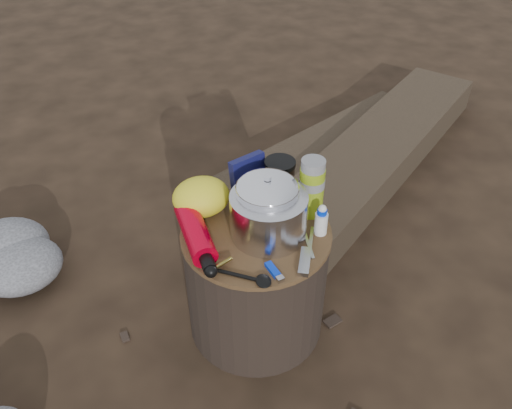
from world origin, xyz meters
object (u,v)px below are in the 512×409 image
object	(u,v)px
camping_pot	(267,204)
fuel_bottle	(195,232)
travel_mug	(279,180)
stump	(256,280)
thermos	(312,188)
log_main	(366,165)

from	to	relation	value
camping_pot	fuel_bottle	distance (m)	0.21
travel_mug	stump	bearing A→B (deg)	-130.46
fuel_bottle	thermos	distance (m)	0.35
log_main	fuel_bottle	distance (m)	1.09
fuel_bottle	log_main	bearing A→B (deg)	32.94
stump	thermos	distance (m)	0.33
camping_pot	fuel_bottle	world-z (taller)	camping_pot
stump	travel_mug	size ratio (longest dim) A/B	3.23
camping_pot	fuel_bottle	size ratio (longest dim) A/B	0.59
log_main	fuel_bottle	bearing A→B (deg)	-92.29
fuel_bottle	thermos	xyz separation A→B (m)	(0.34, 0.03, 0.05)
thermos	travel_mug	world-z (taller)	thermos
fuel_bottle	thermos	size ratio (longest dim) A/B	1.59
log_main	travel_mug	size ratio (longest dim) A/B	14.16
stump	log_main	xyz separation A→B (m)	(0.67, 0.62, -0.12)
thermos	camping_pot	bearing A→B (deg)	-167.97
thermos	log_main	bearing A→B (deg)	49.15
camping_pot	travel_mug	bearing A→B (deg)	57.77
stump	thermos	bearing A→B (deg)	12.47
camping_pot	stump	bearing A→B (deg)	-165.77
log_main	thermos	distance (m)	0.86
thermos	travel_mug	xyz separation A→B (m)	(-0.06, 0.09, -0.02)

